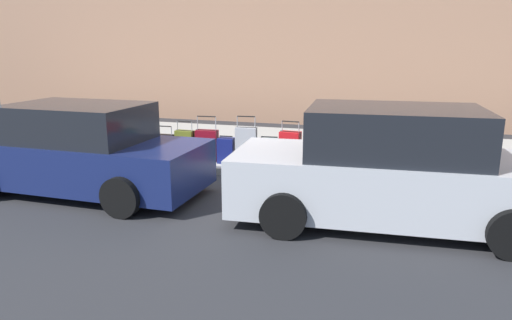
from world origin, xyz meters
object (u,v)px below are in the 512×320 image
Objects in this scene: suitcase_maroon_8 at (207,145)px; suitcase_olive_9 at (185,145)px; suitcase_maroon_1 at (363,156)px; suitcase_olive_2 at (339,152)px; suitcase_red_4 at (290,150)px; suitcase_silver_6 at (246,146)px; fire_hydrant at (116,137)px; suitcase_teal_5 at (269,152)px; suitcase_black_10 at (166,147)px; suitcase_red_11 at (148,145)px; bollard_post at (89,137)px; parked_car_navy_1 at (80,152)px; suitcase_navy_7 at (226,151)px; suitcase_black_3 at (314,156)px; parking_meter at (451,133)px; suitcase_navy_0 at (388,159)px; parked_car_silver_0 at (392,171)px.

suitcase_maroon_8 reaches higher than suitcase_olive_9.
suitcase_maroon_1 is 0.83× the size of suitcase_olive_2.
suitcase_red_4 is 0.94× the size of suitcase_silver_6.
fire_hydrant is (5.44, 0.02, 0.07)m from suitcase_maroon_1.
suitcase_teal_5 is at bearing -1.84° from suitcase_maroon_1.
suitcase_olive_9 is 1.16× the size of suitcase_black_10.
suitcase_black_10 is at bearing 1.37° from suitcase_red_4.
suitcase_red_11 is at bearing 4.36° from suitcase_olive_9.
bollard_post is 2.49m from parked_car_navy_1.
suitcase_black_10 reaches higher than suitcase_navy_7.
suitcase_teal_5 is at bearing -176.12° from suitcase_black_10.
suitcase_olive_2 is at bearing -179.24° from suitcase_red_11.
suitcase_silver_6 is at bearing 12.01° from suitcase_teal_5.
suitcase_red_11 is (0.85, 0.06, -0.02)m from suitcase_olive_9.
suitcase_olive_9 is at bearing -0.96° from suitcase_black_3.
suitcase_black_10 is 0.89× the size of suitcase_red_11.
suitcase_red_11 is 1.09× the size of fire_hydrant.
suitcase_red_11 is at bearing 0.76° from suitcase_olive_2.
suitcase_olive_9 is at bearing 2.85° from parking_meter.
suitcase_olive_9 is at bearing 5.56° from suitcase_maroon_8.
suitcase_black_3 is at bearing 4.44° from suitcase_olive_2.
suitcase_navy_0 is 1.23m from parking_meter.
suitcase_black_10 is (1.37, 0.05, 0.01)m from suitcase_navy_7.
suitcase_silver_6 is 1.34× the size of fire_hydrant.
suitcase_maroon_1 reaches higher than suitcase_black_10.
parking_meter reaches higher than suitcase_teal_5.
suitcase_black_10 is at bearing 1.28° from suitcase_maroon_1.
parked_car_silver_0 reaches higher than suitcase_olive_2.
parked_car_navy_1 reaches higher than suitcase_black_3.
suitcase_teal_5 is 2.70m from suitcase_red_11.
suitcase_silver_6 is at bearing 179.67° from suitcase_olive_9.
suitcase_red_11 is 6.19m from parking_meter.
parked_car_silver_0 is (-5.13, 2.16, 0.36)m from suitcase_red_11.
bollard_post is at bearing 3.75° from suitcase_maroon_8.
suitcase_navy_0 is 0.48m from suitcase_maroon_1.
suitcase_silver_6 is at bearing 0.67° from suitcase_navy_0.
suitcase_teal_5 is 0.91m from suitcase_navy_7.
parking_meter is at bearing -176.99° from bollard_post.
parked_car_silver_0 reaches higher than suitcase_silver_6.
suitcase_red_11 is at bearing 3.32° from suitcase_teal_5.
suitcase_navy_7 is (3.28, 0.04, -0.04)m from suitcase_navy_0.
bollard_post is at bearing 3.13° from suitcase_teal_5.
suitcase_olive_2 is 4.14m from suitcase_red_11.
suitcase_olive_2 reaches higher than suitcase_silver_6.
bollard_post is (6.52, 0.16, 0.09)m from suitcase_navy_0.
suitcase_olive_9 is (0.49, 0.05, -0.01)m from suitcase_maroon_8.
suitcase_red_4 is 2.74m from suitcase_black_10.
suitcase_maroon_8 reaches higher than suitcase_maroon_1.
suitcase_navy_7 is at bearing -1.10° from suitcase_black_3.
suitcase_navy_0 is at bearing -156.58° from parked_car_navy_1.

